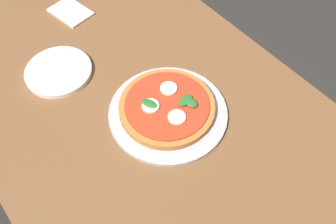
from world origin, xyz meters
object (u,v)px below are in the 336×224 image
serving_tray (168,113)px  plate_white (59,71)px  dining_table (142,125)px  pizza (167,107)px  napkin (71,12)px

serving_tray → plate_white: bearing=-152.9°
dining_table → pizza: pizza is taller
serving_tray → pizza: pizza is taller
plate_white → napkin: 0.26m
dining_table → serving_tray: size_ratio=4.41×
serving_tray → napkin: (-0.51, -0.00, -0.00)m
dining_table → plate_white: bearing=-151.6°
serving_tray → pizza: (-0.01, 0.00, 0.02)m
serving_tray → pizza: size_ratio=1.24×
dining_table → pizza: bearing=27.0°
dining_table → serving_tray: (0.08, 0.03, 0.12)m
pizza → plate_white: 0.33m
plate_white → serving_tray: bearing=27.1°
dining_table → napkin: (-0.43, 0.03, 0.12)m
serving_tray → napkin: size_ratio=2.35×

